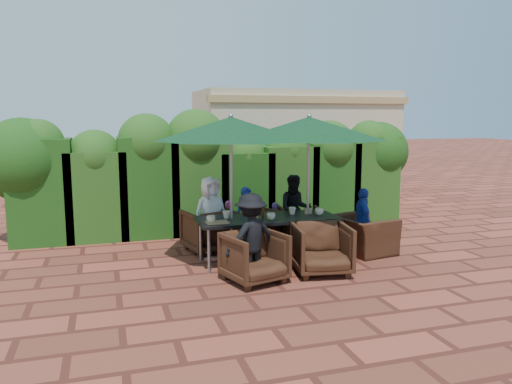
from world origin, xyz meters
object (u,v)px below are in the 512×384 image
object	(u,v)px
dining_table	(268,222)
umbrella_left	(231,129)
chair_end_right	(363,229)
chair_far_right	(301,224)
chair_near_right	(322,246)
chair_far_mid	(252,227)
chair_far_left	(209,228)
chair_near_left	(255,255)
umbrella_right	(309,129)

from	to	relation	value
dining_table	umbrella_left	size ratio (longest dim) A/B	0.94
umbrella_left	chair_end_right	distance (m)	2.98
chair_far_right	chair_near_right	size ratio (longest dim) A/B	0.92
dining_table	chair_far_mid	xyz separation A→B (m)	(-0.02, 0.86, -0.27)
chair_far_left	chair_end_right	size ratio (longest dim) A/B	0.84
dining_table	chair_near_left	size ratio (longest dim) A/B	2.87
umbrella_left	chair_near_right	distance (m)	2.34
chair_far_left	chair_far_right	xyz separation A→B (m)	(1.77, -0.08, -0.03)
umbrella_left	chair_end_right	xyz separation A→B (m)	(2.40, -0.07, -1.77)
umbrella_right	chair_near_left	size ratio (longest dim) A/B	3.27
chair_far_mid	chair_near_left	bearing A→B (deg)	49.85
chair_far_mid	chair_far_right	size ratio (longest dim) A/B	1.03
chair_end_right	umbrella_left	bearing A→B (deg)	78.47
dining_table	umbrella_left	distance (m)	1.65
umbrella_left	chair_end_right	size ratio (longest dim) A/B	2.47
chair_far_right	dining_table	bearing A→B (deg)	49.88
chair_far_mid	chair_near_right	distance (m)	1.85
chair_far_mid	chair_far_right	world-z (taller)	chair_far_mid
dining_table	chair_end_right	xyz separation A→B (m)	(1.80, -0.01, -0.24)
umbrella_right	chair_far_right	size ratio (longest dim) A/B	3.39
chair_far_right	chair_near_left	distance (m)	2.33
umbrella_left	chair_near_left	xyz separation A→B (m)	(0.08, -1.03, -1.80)
chair_near_right	chair_far_right	bearing A→B (deg)	86.81
dining_table	chair_far_right	xyz separation A→B (m)	(0.96, 0.84, -0.28)
umbrella_right	chair_far_left	world-z (taller)	umbrella_right
chair_far_mid	chair_end_right	xyz separation A→B (m)	(1.81, -0.87, 0.03)
chair_far_left	chair_near_right	world-z (taller)	chair_near_right
dining_table	chair_near_left	world-z (taller)	chair_near_left
chair_far_left	umbrella_right	bearing A→B (deg)	136.63
umbrella_right	chair_end_right	world-z (taller)	umbrella_right
dining_table	chair_far_mid	world-z (taller)	chair_far_mid
umbrella_right	chair_near_left	world-z (taller)	umbrella_right
chair_far_mid	chair_near_right	xyz separation A→B (m)	(0.60, -1.75, 0.02)
umbrella_left	chair_far_mid	bearing A→B (deg)	53.71
chair_near_left	umbrella_right	bearing A→B (deg)	22.13
umbrella_left	chair_far_left	world-z (taller)	umbrella_left
chair_far_left	umbrella_left	bearing A→B (deg)	89.66
chair_far_left	chair_near_left	xyz separation A→B (m)	(0.29, -1.88, -0.01)
chair_far_left	chair_end_right	distance (m)	2.77
chair_far_mid	chair_near_left	size ratio (longest dim) A/B	0.99
chair_far_right	chair_end_right	world-z (taller)	chair_end_right
chair_near_left	chair_near_right	bearing A→B (deg)	-12.61
chair_near_left	chair_far_mid	bearing A→B (deg)	57.97
chair_near_left	chair_end_right	bearing A→B (deg)	5.88
dining_table	chair_far_left	distance (m)	1.25
chair_near_left	chair_end_right	xyz separation A→B (m)	(2.32, 0.96, 0.03)
umbrella_left	chair_far_mid	size ratio (longest dim) A/B	3.05
chair_near_right	chair_near_left	bearing A→B (deg)	-167.14
umbrella_right	chair_end_right	bearing A→B (deg)	-2.89
chair_far_left	chair_far_right	bearing A→B (deg)	163.43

